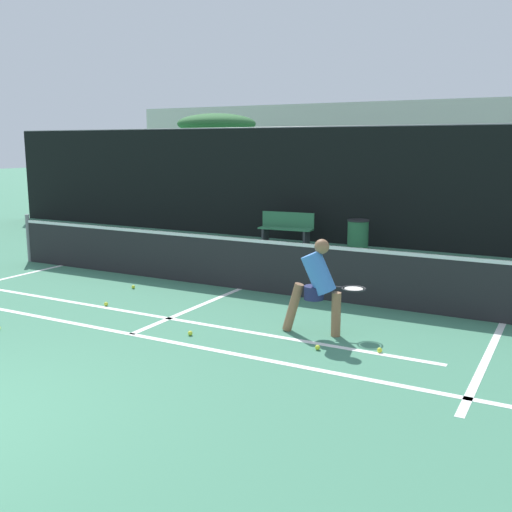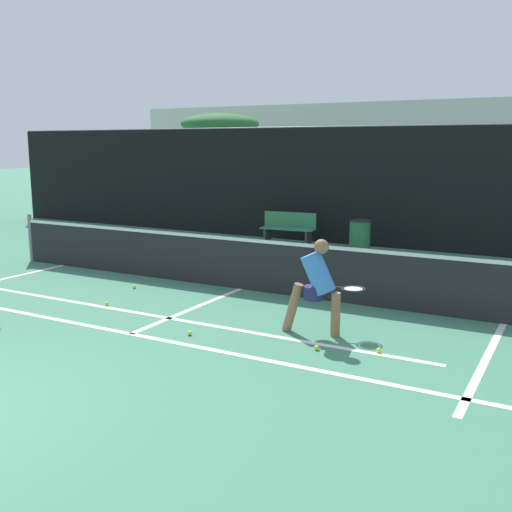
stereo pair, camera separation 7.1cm
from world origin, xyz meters
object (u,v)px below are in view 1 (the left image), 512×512
object	(u,v)px
courtside_bench	(286,228)
parked_car	(333,206)
trash_bin	(358,236)
player_practicing	(318,283)

from	to	relation	value
courtside_bench	parked_car	bearing A→B (deg)	92.05
courtside_bench	parked_car	size ratio (longest dim) A/B	0.34
parked_car	trash_bin	bearing A→B (deg)	-62.33
player_practicing	parked_car	xyz separation A→B (m)	(-4.21, 11.36, -0.17)
trash_bin	player_practicing	bearing A→B (deg)	-75.84
player_practicing	courtside_bench	size ratio (longest dim) A/B	0.92
player_practicing	courtside_bench	xyz separation A→B (m)	(-3.63, 6.57, -0.27)
courtside_bench	trash_bin	bearing A→B (deg)	-8.90
courtside_bench	parked_car	distance (m)	4.83
player_practicing	courtside_bench	world-z (taller)	player_practicing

